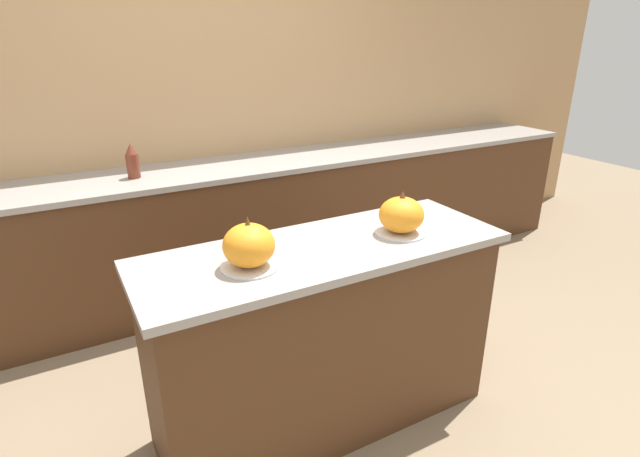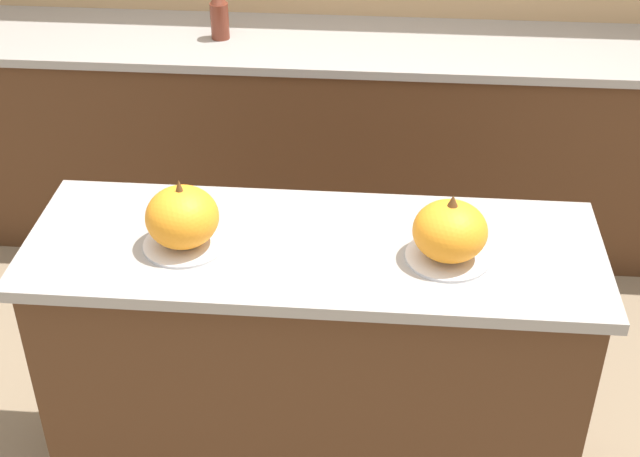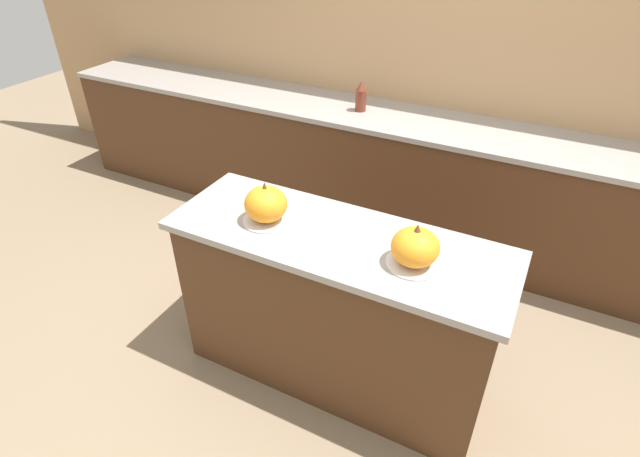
{
  "view_description": "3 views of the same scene",
  "coord_description": "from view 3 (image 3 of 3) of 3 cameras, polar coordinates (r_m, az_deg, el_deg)",
  "views": [
    {
      "loc": [
        -0.95,
        -1.67,
        1.75
      ],
      "look_at": [
        -0.02,
        0.01,
        0.99
      ],
      "focal_mm": 28.0,
      "sensor_mm": 36.0,
      "label": 1
    },
    {
      "loc": [
        0.19,
        -2.0,
        2.3
      ],
      "look_at": [
        0.02,
        0.01,
        0.95
      ],
      "focal_mm": 50.0,
      "sensor_mm": 36.0,
      "label": 2
    },
    {
      "loc": [
        0.77,
        -1.66,
        2.19
      ],
      "look_at": [
        -0.07,
        -0.03,
        0.95
      ],
      "focal_mm": 28.0,
      "sensor_mm": 36.0,
      "label": 3
    }
  ],
  "objects": [
    {
      "name": "ground_plane",
      "position": [
        2.86,
        1.63,
        -15.98
      ],
      "size": [
        12.0,
        12.0,
        0.0
      ],
      "primitive_type": "plane",
      "color": "#847056"
    },
    {
      "name": "wall_back",
      "position": [
        3.66,
        14.89,
        18.16
      ],
      "size": [
        8.0,
        0.06,
        2.5
      ],
      "color": "tan",
      "rests_on": "ground_plane"
    },
    {
      "name": "kitchen_island",
      "position": [
        2.52,
        1.79,
        -9.33
      ],
      "size": [
        1.59,
        0.56,
        0.91
      ],
      "color": "#4C2D19",
      "rests_on": "ground_plane"
    },
    {
      "name": "back_counter",
      "position": [
        3.65,
        11.78,
        5.04
      ],
      "size": [
        6.0,
        0.6,
        0.92
      ],
      "color": "#4C2D19",
      "rests_on": "ground_plane"
    },
    {
      "name": "pumpkin_cake_left",
      "position": [
        2.31,
        -6.2,
        2.68
      ],
      "size": [
        0.23,
        0.23,
        0.21
      ],
      "color": "silver",
      "rests_on": "kitchen_island"
    },
    {
      "name": "pumpkin_cake_right",
      "position": [
        2.06,
        10.81,
        -2.21
      ],
      "size": [
        0.23,
        0.23,
        0.2
      ],
      "color": "silver",
      "rests_on": "kitchen_island"
    },
    {
      "name": "bottle_tall",
      "position": [
        3.56,
        4.7,
        14.8
      ],
      "size": [
        0.08,
        0.08,
        0.21
      ],
      "color": "maroon",
      "rests_on": "back_counter"
    }
  ]
}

